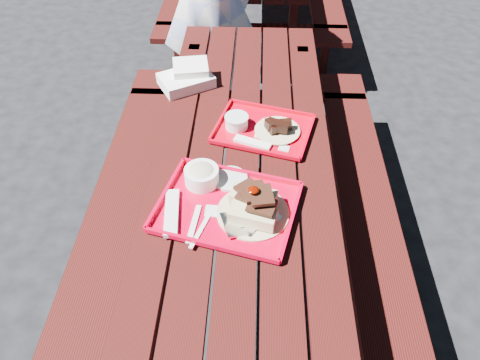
# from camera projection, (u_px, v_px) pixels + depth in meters

# --- Properties ---
(ground) EXTENTS (60.00, 60.00, 0.00)m
(ground) POSITION_uv_depth(u_px,v_px,m) (241.00, 272.00, 2.42)
(ground) COLOR black
(ground) RESTS_ON ground
(picnic_table_near) EXTENTS (1.41, 2.40, 0.75)m
(picnic_table_near) POSITION_uv_depth(u_px,v_px,m) (241.00, 198.00, 2.03)
(picnic_table_near) COLOR #3A0C0B
(picnic_table_near) RESTS_ON ground
(near_tray) EXTENTS (0.57, 0.49, 0.16)m
(near_tray) POSITION_uv_depth(u_px,v_px,m) (229.00, 199.00, 1.72)
(near_tray) COLOR red
(near_tray) RESTS_ON picnic_table_near
(far_tray) EXTENTS (0.47, 0.41, 0.07)m
(far_tray) POSITION_uv_depth(u_px,v_px,m) (261.00, 128.00, 2.04)
(far_tray) COLOR #C20015
(far_tray) RESTS_ON picnic_table_near
(white_cloth) EXTENTS (0.30, 0.28, 0.10)m
(white_cloth) POSITION_uv_depth(u_px,v_px,m) (187.00, 77.00, 2.29)
(white_cloth) COLOR white
(white_cloth) RESTS_ON picnic_table_near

